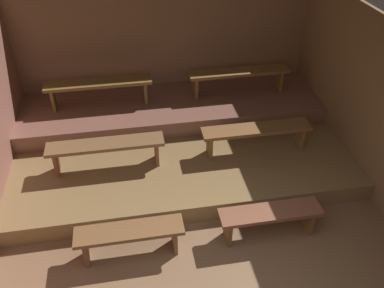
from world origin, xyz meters
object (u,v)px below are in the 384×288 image
object	(u,v)px
bench_floor_right	(270,216)
bench_lower_left	(106,147)
bench_middle_right	(239,75)
bench_middle_left	(99,86)
bench_floor_left	(130,235)
bench_lower_right	(256,132)

from	to	relation	value
bench_floor_right	bench_lower_left	bearing A→B (deg)	144.42
bench_floor_right	bench_middle_right	world-z (taller)	bench_middle_right
bench_floor_right	bench_middle_right	size ratio (longest dim) A/B	0.75
bench_middle_left	bench_floor_right	bearing A→B (deg)	-53.33
bench_floor_right	bench_middle_left	distance (m)	3.70
bench_lower_left	bench_middle_right	size ratio (longest dim) A/B	0.95
bench_floor_left	bench_middle_right	bearing A→B (deg)	53.33
bench_floor_left	bench_lower_left	distance (m)	1.55
bench_floor_right	bench_lower_right	size ratio (longest dim) A/B	0.78
bench_floor_right	bench_middle_left	xyz separation A→B (m)	(-2.18, 2.93, 0.60)
bench_lower_left	bench_middle_right	xyz separation A→B (m)	(2.43, 1.42, 0.29)
bench_lower_left	bench_lower_right	size ratio (longest dim) A/B	1.00
bench_middle_left	bench_floor_left	bearing A→B (deg)	-83.57
bench_floor_left	bench_middle_left	size ratio (longest dim) A/B	0.75
bench_floor_left	bench_floor_right	world-z (taller)	same
bench_lower_right	bench_middle_right	size ratio (longest dim) A/B	0.95
bench_middle_left	bench_middle_right	xyz separation A→B (m)	(2.51, 0.00, 0.00)
bench_lower_left	bench_middle_left	world-z (taller)	bench_middle_left
bench_lower_right	bench_lower_left	bearing A→B (deg)	180.00
bench_lower_right	bench_middle_left	world-z (taller)	bench_middle_left
bench_floor_left	bench_floor_right	size ratio (longest dim) A/B	1.00
bench_floor_left	bench_middle_right	xyz separation A→B (m)	(2.18, 2.93, 0.60)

